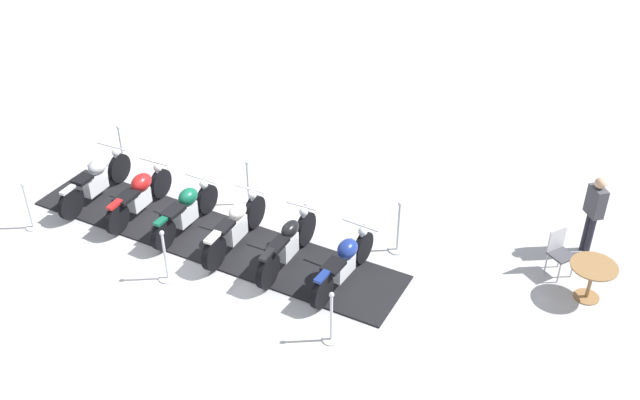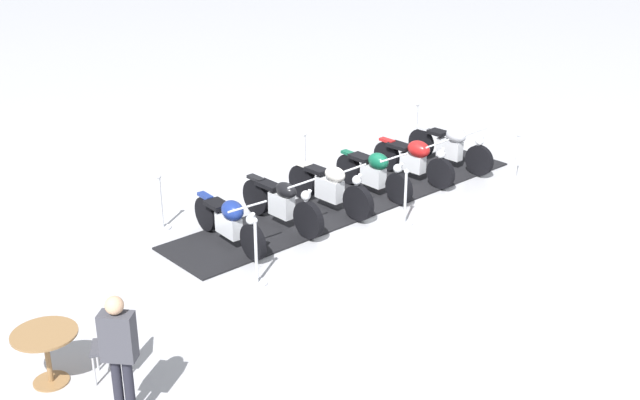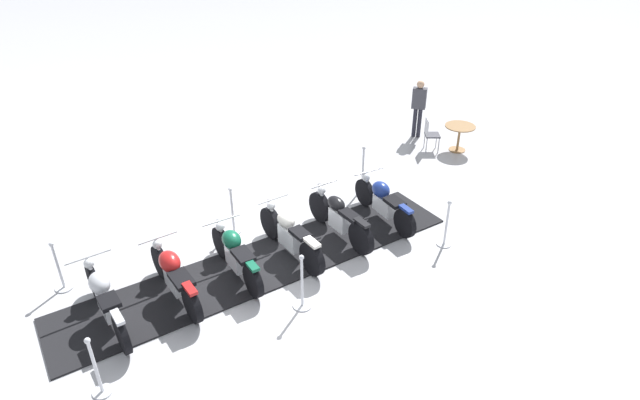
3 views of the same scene
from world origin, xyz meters
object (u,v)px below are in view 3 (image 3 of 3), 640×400
Objects in this scene: stanchion_right_rear at (60,274)px; cafe_table at (460,132)px; motorcycle_maroon at (174,274)px; motorcycle_chrome at (104,298)px; motorcycle_navy at (383,201)px; motorcycle_forest at (235,253)px; stanchion_right_mid at (233,217)px; bystander_person at (419,104)px; stanchion_right_front at (363,176)px; motorcycle_black at (339,217)px; cafe_chair_near_table at (430,133)px; stanchion_left_rear at (97,374)px; stanchion_left_front at (446,230)px; motorcycle_cream at (290,234)px; stanchion_left_mid at (302,291)px.

cafe_table is at bearing -64.68° from stanchion_right_rear.
motorcycle_chrome is (-0.47, 1.10, 0.01)m from motorcycle_maroon.
motorcycle_maroon is 0.95× the size of motorcycle_chrome.
motorcycle_navy is 4.78m from motorcycle_maroon.
stanchion_right_mid is (1.51, 0.01, -0.14)m from motorcycle_forest.
stanchion_right_mid is 7.00m from bystander_person.
motorcycle_black is at bearing 153.36° from stanchion_right_front.
cafe_table is at bearing -0.00° from cafe_chair_near_table.
stanchion_left_rear is at bearing 104.18° from motorcycle_black.
motorcycle_chrome is 1.96× the size of stanchion_left_front.
cafe_table is at bearing -63.81° from stanchion_right_mid.
stanchion_right_front reaches higher than motorcycle_navy.
stanchion_right_mid is at bearing 68.57° from motorcycle_navy.
cafe_chair_near_table is at bearing -79.31° from motorcycle_chrome.
motorcycle_cream reaches higher than motorcycle_forest.
stanchion_left_mid reaches higher than motorcycle_cream.
cafe_chair_near_table is (4.32, -4.45, 0.05)m from motorcycle_cream.
motorcycle_maroon is (-1.91, 4.38, 0.01)m from motorcycle_navy.
motorcycle_cream is 1.05× the size of motorcycle_forest.
motorcycle_maroon is 9.05m from cafe_table.
bystander_person is at bearing -74.72° from motorcycle_chrome.
cafe_table is (1.75, -3.19, 0.20)m from stanchion_right_front.
cafe_chair_near_table is (4.66, -8.74, 0.21)m from stanchion_right_rear.
motorcycle_black reaches higher than motorcycle_forest.
stanchion_right_rear reaches higher than motorcycle_navy.
motorcycle_black is 5.10m from cafe_chair_near_table.
motorcycle_cream reaches higher than cafe_table.
motorcycle_forest is at bearing -92.31° from stanchion_right_rear.
stanchion_left_front reaches higher than motorcycle_chrome.
motorcycle_navy is 1.85× the size of stanchion_left_mid.
stanchion_right_front is at bearing 23.53° from stanchion_left_front.
stanchion_left_front is 5.65m from bystander_person.
bystander_person reaches higher than motorcycle_cream.
cafe_table is at bearing 62.49° from bystander_person.
motorcycle_cream is 1.19m from motorcycle_forest.
motorcycle_cream is at bearing -92.50° from motorcycle_maroon.
stanchion_left_front is (-2.61, -1.14, 0.00)m from stanchion_right_front.
motorcycle_forest reaches higher than cafe_table.
motorcycle_cream is 1.93× the size of stanchion_left_front.
motorcycle_black is 2.30m from stanchion_left_mid.
motorcycle_chrome is at bearing 87.36° from stanchion_left_mid.
motorcycle_black is 1.81× the size of stanchion_left_mid.
cafe_table is (7.13, -8.42, 0.18)m from stanchion_left_rear.
cafe_chair_near_table is at bearing -51.56° from stanchion_right_front.
stanchion_right_mid is (-1.39, 3.18, -0.01)m from stanchion_right_front.
stanchion_right_front is (3.37, -4.27, -0.15)m from motorcycle_maroon.
stanchion_left_rear is 10.52m from cafe_chair_near_table.
motorcycle_navy is 1.99× the size of stanchion_right_rear.
stanchion_left_mid reaches higher than cafe_chair_near_table.
motorcycle_maroon is 1.19m from motorcycle_chrome.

